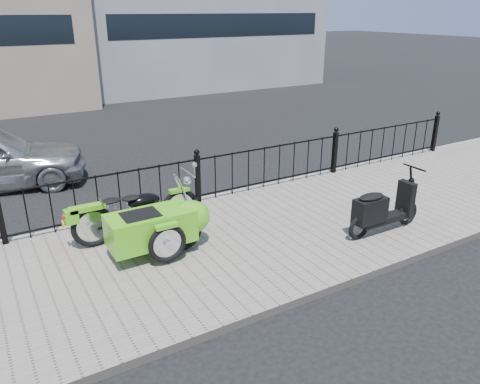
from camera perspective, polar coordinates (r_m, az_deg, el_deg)
ground at (r=8.34m, az=-1.14°, el=-4.87°), size 120.00×120.00×0.00m
sidewalk at (r=7.93m, az=0.64°, el=-5.86°), size 30.00×3.80×0.12m
curb at (r=9.48m, az=-5.44°, el=-1.20°), size 30.00×0.10×0.12m
iron_fence at (r=9.17m, az=-5.18°, el=1.55°), size 14.11×0.11×1.08m
motorcycle_sidecar at (r=7.43m, az=-9.90°, el=-3.56°), size 2.28×1.48×0.98m
scooter at (r=8.21m, az=16.79°, el=-2.14°), size 1.59×0.46×1.08m
spare_tire at (r=7.40m, az=-7.08°, el=-4.85°), size 0.65×0.17×0.64m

